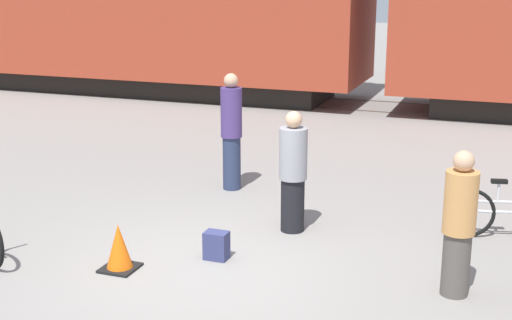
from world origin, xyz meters
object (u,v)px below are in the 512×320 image
(person_in_tan, at_px, (459,225))
(traffic_cone, at_px, (119,249))
(person_in_purple, at_px, (231,131))
(backpack, at_px, (216,245))
(person_in_grey, at_px, (293,173))
(bicycle_silver, at_px, (511,213))

(person_in_tan, bearing_deg, traffic_cone, -51.42)
(person_in_purple, xyz_separation_m, backpack, (0.89, -2.69, -0.76))
(person_in_grey, relative_size, backpack, 4.74)
(person_in_purple, xyz_separation_m, traffic_cone, (-0.04, -3.36, -0.67))
(person_in_tan, xyz_separation_m, backpack, (-2.76, 0.02, -0.62))
(backpack, distance_m, traffic_cone, 1.15)
(person_in_purple, bearing_deg, backpack, -177.95)
(person_in_purple, distance_m, person_in_grey, 2.06)
(person_in_grey, distance_m, person_in_tan, 2.53)
(person_in_grey, distance_m, backpack, 1.50)
(bicycle_silver, height_order, person_in_grey, person_in_grey)
(person_in_tan, relative_size, backpack, 4.66)
(person_in_grey, distance_m, traffic_cone, 2.48)
(person_in_purple, relative_size, person_in_tan, 1.16)
(person_in_grey, xyz_separation_m, traffic_cone, (-1.49, -1.90, -0.54))
(bicycle_silver, height_order, backpack, bicycle_silver)
(bicycle_silver, bearing_deg, traffic_cone, -148.45)
(backpack, height_order, traffic_cone, traffic_cone)
(person_in_purple, distance_m, backpack, 2.93)
(traffic_cone, bearing_deg, person_in_tan, 10.03)
(person_in_grey, relative_size, person_in_tan, 1.02)
(bicycle_silver, distance_m, backpack, 3.80)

